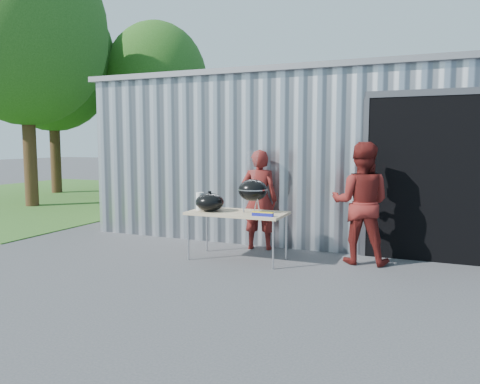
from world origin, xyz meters
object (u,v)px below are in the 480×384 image
at_px(person_cook, 259,200).
at_px(kettle_grill, 253,185).
at_px(folding_table, 237,214).
at_px(person_bystander, 361,203).

bearing_deg(person_cook, kettle_grill, 90.85).
bearing_deg(folding_table, kettle_grill, 13.91).
xyz_separation_m(kettle_grill, person_cook, (-0.18, 0.77, -0.32)).
height_order(folding_table, person_cook, person_cook).
height_order(folding_table, kettle_grill, kettle_grill).
relative_size(kettle_grill, person_cook, 0.55).
distance_m(person_cook, person_bystander, 1.75).
xyz_separation_m(person_cook, person_bystander, (1.73, -0.27, 0.06)).
height_order(kettle_grill, person_cook, person_cook).
bearing_deg(person_bystander, kettle_grill, 15.02).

